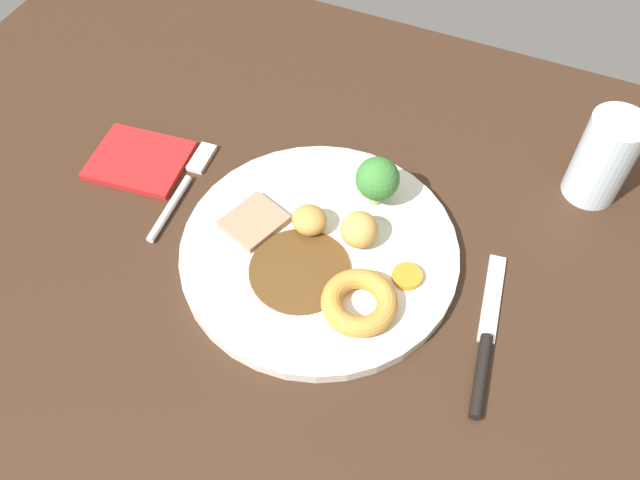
# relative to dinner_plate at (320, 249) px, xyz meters

# --- Properties ---
(dining_table) EXTENTS (1.20, 0.84, 0.04)m
(dining_table) POSITION_rel_dinner_plate_xyz_m (0.01, -0.00, -0.02)
(dining_table) COLOR #382316
(dining_table) RESTS_ON ground
(dinner_plate) EXTENTS (0.29, 0.29, 0.01)m
(dinner_plate) POSITION_rel_dinner_plate_xyz_m (0.00, 0.00, 0.00)
(dinner_plate) COLOR silver
(dinner_plate) RESTS_ON dining_table
(gravy_pool) EXTENTS (0.10, 0.10, 0.00)m
(gravy_pool) POSITION_rel_dinner_plate_xyz_m (-0.01, -0.04, 0.01)
(gravy_pool) COLOR #563819
(gravy_pool) RESTS_ON dinner_plate
(meat_slice_main) EXTENTS (0.07, 0.07, 0.01)m
(meat_slice_main) POSITION_rel_dinner_plate_xyz_m (-0.08, -0.00, 0.01)
(meat_slice_main) COLOR tan
(meat_slice_main) RESTS_ON dinner_plate
(yorkshire_pudding) EXTENTS (0.08, 0.08, 0.02)m
(yorkshire_pudding) POSITION_rel_dinner_plate_xyz_m (0.07, -0.05, 0.02)
(yorkshire_pudding) COLOR #C68938
(yorkshire_pudding) RESTS_ON dinner_plate
(roast_potato_left) EXTENTS (0.05, 0.05, 0.04)m
(roast_potato_left) POSITION_rel_dinner_plate_xyz_m (0.03, 0.02, 0.02)
(roast_potato_left) COLOR tan
(roast_potato_left) RESTS_ON dinner_plate
(roast_potato_right) EXTENTS (0.04, 0.04, 0.03)m
(roast_potato_right) POSITION_rel_dinner_plate_xyz_m (-0.02, 0.02, 0.02)
(roast_potato_right) COLOR #BC8C42
(roast_potato_right) RESTS_ON dinner_plate
(carrot_coin_front) EXTENTS (0.03, 0.03, 0.01)m
(carrot_coin_front) POSITION_rel_dinner_plate_xyz_m (0.10, -0.01, 0.01)
(carrot_coin_front) COLOR orange
(carrot_coin_front) RESTS_ON dinner_plate
(broccoli_floret) EXTENTS (0.05, 0.05, 0.06)m
(broccoli_floret) POSITION_rel_dinner_plate_xyz_m (0.03, 0.08, 0.04)
(broccoli_floret) COLOR #8CB766
(broccoli_floret) RESTS_ON dinner_plate
(fork) EXTENTS (0.03, 0.15, 0.01)m
(fork) POSITION_rel_dinner_plate_xyz_m (-0.18, 0.02, -0.00)
(fork) COLOR silver
(fork) RESTS_ON dining_table
(knife) EXTENTS (0.04, 0.19, 0.01)m
(knife) POSITION_rel_dinner_plate_xyz_m (0.19, -0.04, -0.00)
(knife) COLOR black
(knife) RESTS_ON dining_table
(water_glass) EXTENTS (0.06, 0.06, 0.11)m
(water_glass) POSITION_rel_dinner_plate_xyz_m (0.25, 0.20, 0.05)
(water_glass) COLOR silver
(water_glass) RESTS_ON dining_table
(folded_napkin) EXTENTS (0.12, 0.10, 0.01)m
(folded_napkin) POSITION_rel_dinner_plate_xyz_m (-0.25, 0.03, -0.00)
(folded_napkin) COLOR red
(folded_napkin) RESTS_ON dining_table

